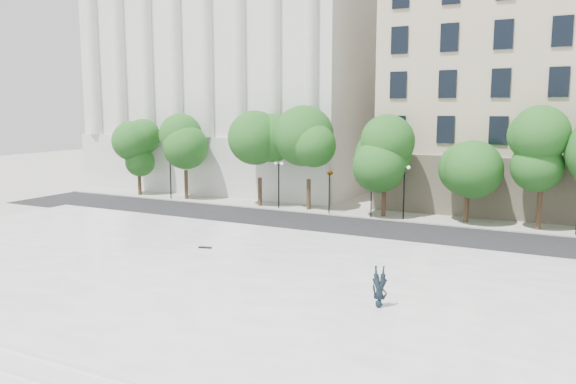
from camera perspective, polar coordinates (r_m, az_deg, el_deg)
name	(u,v)px	position (r m, az deg, el deg)	size (l,w,h in m)	color
ground	(159,293)	(27.99, -13.02, -9.95)	(160.00, 160.00, 0.00)	#AEABA5
plaza	(196,272)	(30.17, -9.34, -8.05)	(44.00, 22.00, 0.45)	white
street	(314,225)	(42.84, 2.64, -3.33)	(60.00, 8.00, 0.02)	black
far_sidewalk	(343,211)	(48.26, 5.58, -1.97)	(60.00, 4.00, 0.12)	#B5B1A7
building_west	(256,74)	(68.19, -3.29, 11.89)	(31.50, 27.65, 25.60)	silver
traffic_light_west	(329,170)	(46.39, 4.23, 2.20)	(1.02, 1.80, 4.22)	black
traffic_light_east	(372,173)	(45.11, 8.51, 1.96)	(1.02, 1.83, 4.23)	black
person_lying	(379,302)	(24.35, 9.26, -10.94)	(0.65, 0.42, 1.77)	black
skateboard	(205,247)	(34.22, -8.43, -5.59)	(0.79, 0.20, 0.08)	black
street_trees	(363,155)	(46.21, 7.63, 3.78)	(45.65, 4.86, 7.59)	#382619
lamp_posts	(338,179)	(46.50, 5.11, 1.32)	(36.03, 0.28, 4.53)	black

